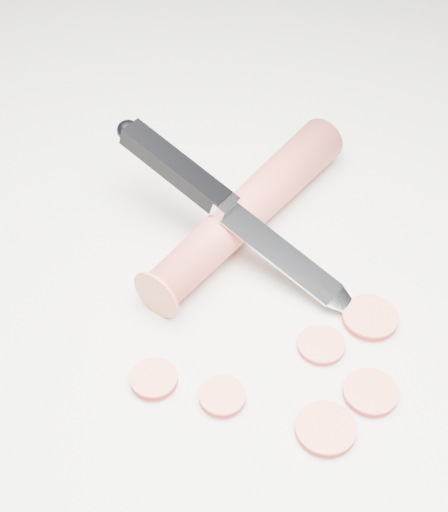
{
  "coord_description": "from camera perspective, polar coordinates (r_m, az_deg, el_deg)",
  "views": [
    {
      "loc": [
        -0.04,
        -0.33,
        0.39
      ],
      "look_at": [
        -0.03,
        0.03,
        0.02
      ],
      "focal_mm": 50.0,
      "sensor_mm": 36.0,
      "label": 1
    }
  ],
  "objects": [
    {
      "name": "kitchen_knife",
      "position": [
        0.52,
        1.25,
        3.36
      ],
      "size": [
        0.2,
        0.16,
        0.08
      ],
      "primitive_type": null,
      "color": "silver",
      "rests_on": "ground"
    },
    {
      "name": "carrot_slice_5",
      "position": [
        0.47,
        11.62,
        -10.67
      ],
      "size": [
        0.04,
        0.04,
        0.01
      ],
      "primitive_type": "cylinder",
      "color": "#F47A52",
      "rests_on": "ground"
    },
    {
      "name": "carrot",
      "position": [
        0.56,
        2.0,
        3.85
      ],
      "size": [
        0.16,
        0.2,
        0.03
      ],
      "primitive_type": "cylinder",
      "rotation": [
        1.57,
        0.0,
        -0.65
      ],
      "color": "#D84F41",
      "rests_on": "ground"
    },
    {
      "name": "ground",
      "position": [
        0.51,
        3.54,
        -4.06
      ],
      "size": [
        2.4,
        2.4,
        0.0
      ],
      "primitive_type": "plane",
      "color": "silver",
      "rests_on": "ground"
    },
    {
      "name": "carrot_slice_1",
      "position": [
        0.45,
        8.11,
        -13.55
      ],
      "size": [
        0.04,
        0.04,
        0.01
      ],
      "primitive_type": "cylinder",
      "color": "#F47A52",
      "rests_on": "ground"
    },
    {
      "name": "carrot_slice_2",
      "position": [
        0.47,
        -5.62,
        -9.8
      ],
      "size": [
        0.03,
        0.03,
        0.01
      ],
      "primitive_type": "cylinder",
      "color": "#F47A52",
      "rests_on": "ground"
    },
    {
      "name": "carrot_slice_4",
      "position": [
        0.49,
        7.77,
        -7.1
      ],
      "size": [
        0.03,
        0.03,
        0.01
      ],
      "primitive_type": "cylinder",
      "color": "#F47A52",
      "rests_on": "ground"
    },
    {
      "name": "carrot_slice_0",
      "position": [
        0.46,
        -0.13,
        -11.19
      ],
      "size": [
        0.03,
        0.03,
        0.01
      ],
      "primitive_type": "cylinder",
      "color": "#F47A52",
      "rests_on": "ground"
    },
    {
      "name": "carrot_slice_3",
      "position": [
        0.51,
        11.59,
        -4.88
      ],
      "size": [
        0.04,
        0.04,
        0.01
      ],
      "primitive_type": "cylinder",
      "color": "#F47A52",
      "rests_on": "ground"
    }
  ]
}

